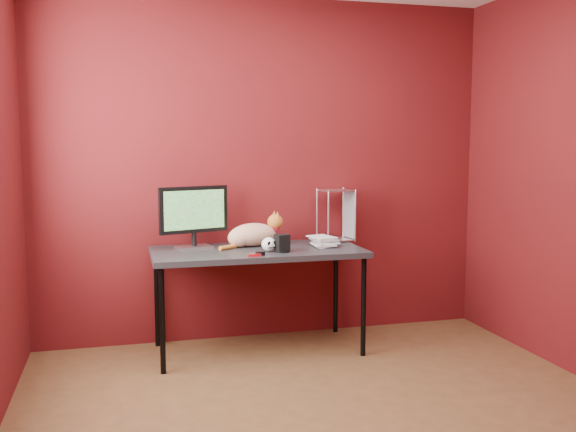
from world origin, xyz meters
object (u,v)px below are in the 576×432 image
object	(u,v)px
monitor	(194,214)
desk	(257,256)
book_stack	(314,190)
cat	(253,234)
speaker	(282,244)
skull_mug	(269,244)

from	to	relation	value
monitor	desk	bearing A→B (deg)	-34.76
monitor	book_stack	bearing A→B (deg)	-25.25
cat	monitor	bearing A→B (deg)	169.62
cat	speaker	bearing A→B (deg)	-75.64
desk	book_stack	distance (m)	0.63
speaker	book_stack	world-z (taller)	book_stack
cat	skull_mug	bearing A→B (deg)	-88.64
desk	monitor	distance (m)	0.55
skull_mug	cat	bearing A→B (deg)	86.50
cat	book_stack	distance (m)	0.56
desk	skull_mug	world-z (taller)	skull_mug
skull_mug	speaker	world-z (taller)	speaker
cat	book_stack	size ratio (longest dim) A/B	0.62
desk	skull_mug	size ratio (longest dim) A/B	13.89
monitor	cat	world-z (taller)	monitor
monitor	cat	bearing A→B (deg)	-16.84
desk	cat	bearing A→B (deg)	90.15
cat	book_stack	bearing A→B (deg)	-26.91
cat	book_stack	xyz separation A→B (m)	(0.43, -0.13, 0.33)
monitor	cat	size ratio (longest dim) A/B	0.99
desk	book_stack	world-z (taller)	book_stack
monitor	cat	xyz separation A→B (m)	(0.43, 0.00, -0.16)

